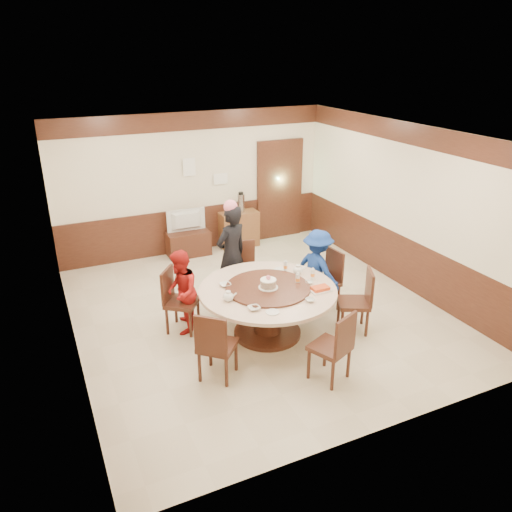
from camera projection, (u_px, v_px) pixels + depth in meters
name	position (u px, v px, depth m)	size (l,w,h in m)	color
room	(258.00, 249.00, 7.60)	(6.00, 6.04, 2.84)	beige
banquet_table	(268.00, 302.00, 7.18)	(1.97, 1.97, 0.78)	#411F14
chair_0	(324.00, 291.00, 8.02)	(0.49, 0.48, 0.97)	#411F14
chair_1	(245.00, 281.00, 8.33)	(0.53, 0.54, 0.97)	#411F14
chair_2	(181.00, 311.00, 7.39)	(0.62, 0.62, 0.97)	#411F14
chair_3	(217.00, 356.00, 6.31)	(0.62, 0.62, 0.97)	#411F14
chair_4	(331.00, 358.00, 6.28)	(0.58, 0.58, 0.97)	#411F14
chair_5	(355.00, 312.00, 7.38)	(0.59, 0.59, 0.97)	#411F14
person_standing	(232.00, 255.00, 8.04)	(0.60, 0.40, 1.66)	black
person_red	(181.00, 292.00, 7.25)	(0.61, 0.48, 1.26)	red
person_blue	(317.00, 269.00, 7.94)	(0.84, 0.48, 1.31)	navy
birthday_cake	(268.00, 283.00, 7.02)	(0.28, 0.28, 0.19)	white
teapot_left	(228.00, 297.00, 6.73)	(0.17, 0.15, 0.13)	white
teapot_right	(298.00, 270.00, 7.53)	(0.17, 0.15, 0.13)	white
bowl_0	(225.00, 285.00, 7.16)	(0.16, 0.16, 0.04)	white
bowl_1	(310.00, 300.00, 6.72)	(0.13, 0.13, 0.04)	white
bowl_2	(254.00, 308.00, 6.52)	(0.16, 0.16, 0.04)	white
bowl_3	(309.00, 283.00, 7.23)	(0.12, 0.12, 0.04)	white
saucer_near	(273.00, 312.00, 6.45)	(0.18, 0.18, 0.01)	white
saucer_far	(280.00, 270.00, 7.68)	(0.18, 0.18, 0.01)	white
shrimp_platter	(320.00, 289.00, 7.02)	(0.30, 0.20, 0.06)	white
bottle_0	(298.00, 279.00, 7.20)	(0.06, 0.06, 0.16)	silver
bottle_1	(313.00, 274.00, 7.35)	(0.06, 0.06, 0.16)	silver
bottle_2	(285.00, 266.00, 7.62)	(0.06, 0.06, 0.16)	silver
tv_stand	(188.00, 243.00, 10.10)	(0.85, 0.45, 0.50)	#411F14
television	(187.00, 221.00, 9.92)	(0.78, 0.10, 0.45)	gray
side_cabinet	(239.00, 229.00, 10.51)	(0.80, 0.40, 0.75)	brown
thermos	(241.00, 203.00, 10.32)	(0.15, 0.15, 0.38)	silver
notice_left	(189.00, 167.00, 9.76)	(0.25, 0.00, 0.35)	white
notice_right	(221.00, 179.00, 10.12)	(0.30, 0.00, 0.22)	white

